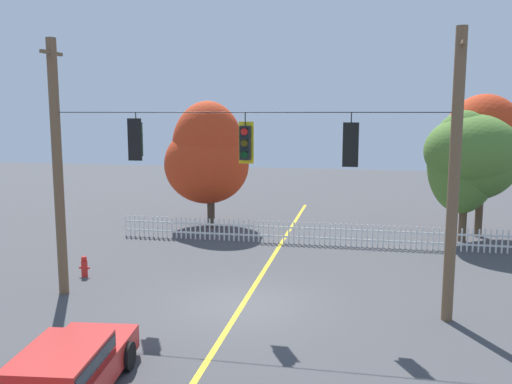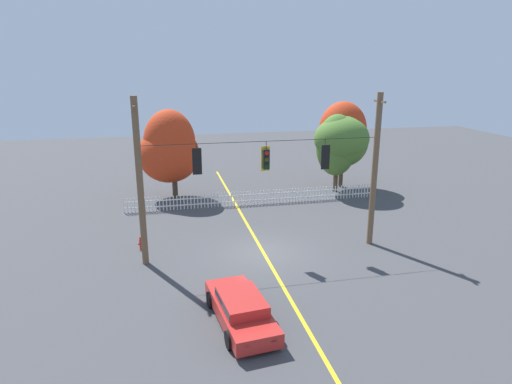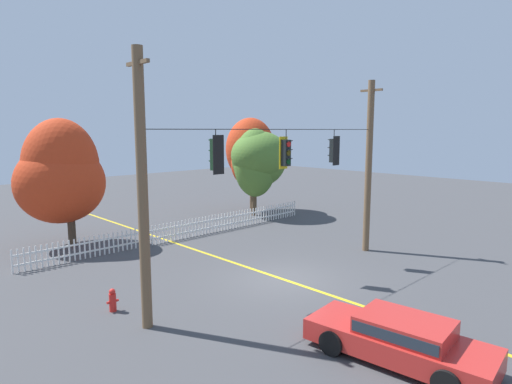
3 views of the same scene
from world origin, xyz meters
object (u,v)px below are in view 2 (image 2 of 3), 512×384
at_px(autumn_oak_far_east, 341,134).
at_px(fire_hydrant, 141,243).
at_px(traffic_signal_eastbound_side, 325,157).
at_px(autumn_maple_mid, 341,142).
at_px(traffic_signal_northbound_primary, 197,161).
at_px(autumn_maple_near_fence, 169,150).
at_px(parked_car, 241,308).
at_px(traffic_signal_westbound_side, 266,159).

bearing_deg(autumn_oak_far_east, fire_hydrant, -147.61).
distance_m(traffic_signal_eastbound_side, autumn_maple_mid, 10.84).
xyz_separation_m(traffic_signal_northbound_primary, fire_hydrant, (-2.86, 1.74, -4.56)).
distance_m(traffic_signal_northbound_primary, autumn_oak_far_east, 16.24).
height_order(autumn_maple_mid, fire_hydrant, autumn_maple_mid).
relative_size(traffic_signal_eastbound_side, fire_hydrant, 1.99).
xyz_separation_m(autumn_maple_near_fence, autumn_maple_mid, (12.19, -1.23, 0.32)).
height_order(traffic_signal_eastbound_side, autumn_maple_mid, autumn_maple_mid).
relative_size(autumn_oak_far_east, parked_car, 1.40).
height_order(traffic_signal_westbound_side, fire_hydrant, traffic_signal_westbound_side).
xyz_separation_m(autumn_oak_far_east, fire_hydrant, (-14.70, -9.33, -3.72)).
bearing_deg(autumn_maple_mid, parked_car, -123.35).
xyz_separation_m(traffic_signal_eastbound_side, autumn_maple_near_fence, (-7.27, 10.83, -1.35)).
height_order(autumn_maple_near_fence, parked_car, autumn_maple_near_fence).
bearing_deg(autumn_oak_far_east, autumn_maple_mid, -114.02).
bearing_deg(traffic_signal_westbound_side, traffic_signal_northbound_primary, -179.66).
bearing_deg(parked_car, fire_hydrant, 116.01).
xyz_separation_m(traffic_signal_westbound_side, fire_hydrant, (-6.16, 1.72, -4.49)).
xyz_separation_m(autumn_maple_near_fence, fire_hydrant, (-1.86, -9.09, -3.12)).
height_order(parked_car, fire_hydrant, parked_car).
bearing_deg(traffic_signal_eastbound_side, parked_car, -131.71).
height_order(traffic_signal_westbound_side, parked_car, traffic_signal_westbound_side).
xyz_separation_m(traffic_signal_eastbound_side, fire_hydrant, (-9.13, 1.74, -4.48)).
xyz_separation_m(autumn_maple_mid, autumn_oak_far_east, (0.66, 1.47, 0.28)).
relative_size(traffic_signal_northbound_primary, autumn_maple_mid, 0.24).
distance_m(traffic_signal_northbound_primary, fire_hydrant, 5.65).
distance_m(autumn_maple_mid, fire_hydrant, 16.46).
relative_size(autumn_maple_near_fence, autumn_oak_far_east, 0.96).
distance_m(parked_car, fire_hydrant, 8.62).
height_order(autumn_maple_mid, parked_car, autumn_maple_mid).
height_order(traffic_signal_northbound_primary, autumn_oak_far_east, autumn_oak_far_east).
distance_m(traffic_signal_northbound_primary, traffic_signal_eastbound_side, 6.28).
height_order(autumn_maple_mid, autumn_oak_far_east, autumn_oak_far_east).
bearing_deg(traffic_signal_northbound_primary, autumn_oak_far_east, 43.06).
xyz_separation_m(traffic_signal_northbound_primary, traffic_signal_westbound_side, (3.31, 0.02, -0.07)).
bearing_deg(traffic_signal_northbound_primary, parked_car, -81.25).
distance_m(traffic_signal_eastbound_side, autumn_maple_near_fence, 13.11).
relative_size(autumn_maple_near_fence, fire_hydrant, 8.42).
bearing_deg(autumn_maple_mid, traffic_signal_eastbound_side, -117.13).
bearing_deg(traffic_signal_northbound_primary, autumn_maple_mid, 40.62).
height_order(traffic_signal_westbound_side, traffic_signal_eastbound_side, same).
xyz_separation_m(traffic_signal_eastbound_side, parked_car, (-5.35, -6.00, -4.24)).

